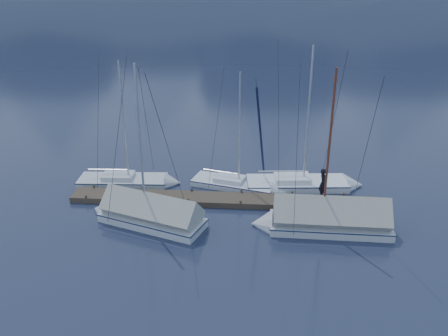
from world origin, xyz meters
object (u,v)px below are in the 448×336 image
at_px(sailboat_covered_far, 143,214).
at_px(sailboat_open_left, 136,182).
at_px(sailboat_covered_near, 319,221).
at_px(person, 323,183).
at_px(sailboat_open_right, 311,184).
at_px(sailboat_open_mid, 245,186).

bearing_deg(sailboat_covered_far, sailboat_open_left, 108.78).
distance_m(sailboat_covered_near, person, 3.20).
distance_m(sailboat_open_left, sailboat_open_right, 11.09).
relative_size(sailboat_covered_near, sailboat_covered_far, 1.00).
bearing_deg(sailboat_covered_far, sailboat_covered_near, -0.04).
height_order(sailboat_open_left, sailboat_open_mid, sailboat_open_left).
relative_size(sailboat_covered_near, person, 5.26).
distance_m(sailboat_open_right, sailboat_covered_near, 5.17).
bearing_deg(sailboat_open_left, sailboat_covered_near, -23.43).
height_order(sailboat_open_right, sailboat_covered_far, sailboat_open_right).
bearing_deg(sailboat_open_right, sailboat_covered_far, -151.45).
distance_m(sailboat_open_mid, person, 4.91).
bearing_deg(sailboat_open_left, sailboat_covered_far, -71.22).
bearing_deg(sailboat_open_left, person, -8.39).
bearing_deg(sailboat_covered_far, sailboat_open_mid, 40.86).
distance_m(sailboat_covered_far, person, 10.35).
distance_m(sailboat_open_right, sailboat_covered_far, 10.78).
height_order(sailboat_open_left, sailboat_open_right, sailboat_open_right).
distance_m(sailboat_open_right, person, 2.38).
bearing_deg(sailboat_open_mid, sailboat_covered_far, -139.14).
bearing_deg(person, sailboat_open_right, 7.02).
xyz_separation_m(sailboat_open_left, sailboat_covered_far, (1.62, -4.76, 0.31)).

